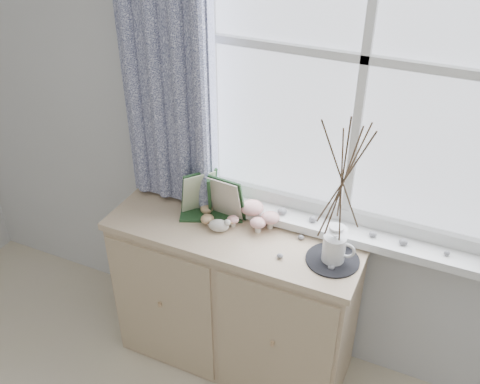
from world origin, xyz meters
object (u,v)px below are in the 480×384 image
at_px(botanical_book, 208,199).
at_px(sideboard, 235,298).
at_px(twig_pitcher, 343,176).
at_px(toadstool_cluster, 256,214).

bearing_deg(botanical_book, sideboard, -32.33).
height_order(sideboard, twig_pitcher, twig_pitcher).
bearing_deg(toadstool_cluster, botanical_book, -164.28).
height_order(botanical_book, twig_pitcher, twig_pitcher).
height_order(botanical_book, toadstool_cluster, botanical_book).
xyz_separation_m(sideboard, botanical_book, (-0.14, 0.02, 0.54)).
distance_m(sideboard, toadstool_cluster, 0.49).
xyz_separation_m(toadstool_cluster, twig_pitcher, (0.40, -0.10, 0.36)).
distance_m(sideboard, twig_pitcher, 0.97).
distance_m(sideboard, botanical_book, 0.56).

